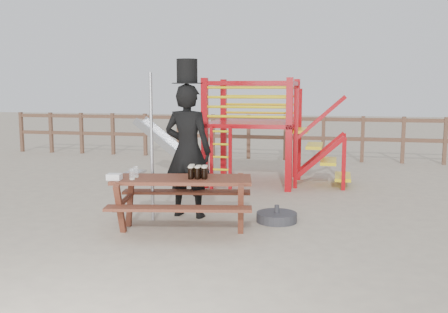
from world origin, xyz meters
The scene contains 10 objects.
ground centered at (0.00, 0.00, 0.00)m, with size 60.00×60.00×0.00m, color #B8AA8F.
back_fence centered at (0.00, 7.00, 0.74)m, with size 15.09×0.09×1.20m.
playground_fort centered at (0.12, 3.58, 1.07)m, with size 4.71×1.84×2.10m.
picnic_table centered at (-0.14, -0.06, 0.45)m, with size 2.05×1.60×0.71m.
man_with_hat centered at (-0.28, 0.64, 1.04)m, with size 0.77×0.55×2.32m.
metal_pole centered at (-0.71, 0.30, 1.06)m, with size 0.05×0.05×2.12m, color #B2B2B7.
parasol_base centered at (1.05, 0.62, 0.07)m, with size 0.58×0.58×0.25m.
paper_bag centered at (-0.96, -0.40, 0.75)m, with size 0.18×0.14×0.08m, color white.
stout_pints centered at (0.06, -0.05, 0.80)m, with size 0.28×0.24×0.17m.
empty_glasses centered at (-0.75, -0.25, 0.78)m, with size 0.09×0.24×0.15m.
Camera 1 is at (1.87, -6.34, 1.89)m, focal length 40.00 mm.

